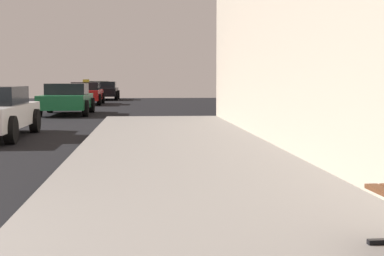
# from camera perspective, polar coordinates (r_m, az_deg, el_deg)

# --- Properties ---
(sidewalk) EXTENTS (4.00, 32.00, 0.15)m
(sidewalk) POSITION_cam_1_polar(r_m,az_deg,el_deg) (4.68, 4.58, -12.39)
(sidewalk) COLOR gray
(sidewalk) RESTS_ON ground_plane
(car_green) EXTENTS (2.01, 4.35, 1.27)m
(car_green) POSITION_cam_1_polar(r_m,az_deg,el_deg) (24.34, -12.21, 2.83)
(car_green) COLOR #196638
(car_green) RESTS_ON ground_plane
(car_red) EXTENTS (1.93, 4.29, 1.43)m
(car_red) POSITION_cam_1_polar(r_m,az_deg,el_deg) (33.68, -10.39, 3.39)
(car_red) COLOR red
(car_red) RESTS_ON ground_plane
(car_black) EXTENTS (1.97, 4.48, 1.27)m
(car_black) POSITION_cam_1_polar(r_m,az_deg,el_deg) (41.08, -8.60, 3.67)
(car_black) COLOR black
(car_black) RESTS_ON ground_plane
(car_yellow) EXTENTS (2.04, 4.37, 1.27)m
(car_yellow) POSITION_cam_1_polar(r_m,az_deg,el_deg) (49.50, -9.11, 3.86)
(car_yellow) COLOR yellow
(car_yellow) RESTS_ON ground_plane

